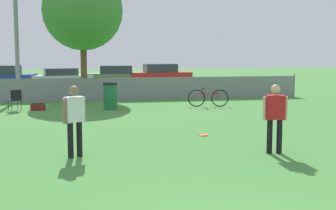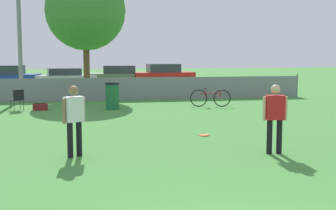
{
  "view_description": "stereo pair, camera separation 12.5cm",
  "coord_description": "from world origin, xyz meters",
  "px_view_note": "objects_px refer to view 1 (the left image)",
  "views": [
    {
      "loc": [
        -1.98,
        -4.85,
        2.37
      ],
      "look_at": [
        0.26,
        6.46,
        1.05
      ],
      "focal_mm": 50.0,
      "sensor_mm": 36.0,
      "label": 1
    },
    {
      "loc": [
        -1.85,
        -4.87,
        2.37
      ],
      "look_at": [
        0.26,
        6.46,
        1.05
      ],
      "focal_mm": 50.0,
      "sensor_mm": 36.0,
      "label": 2
    }
  ],
  "objects_px": {
    "folding_chair_sideline": "(15,98)",
    "tree_near_pole": "(83,10)",
    "gear_bag_sideline": "(38,107)",
    "parked_car_olive": "(116,76)",
    "player_receiver_white": "(74,116)",
    "bicycle_sideline": "(208,98)",
    "parked_car_silver": "(61,78)",
    "parked_car_blue": "(1,77)",
    "frisbee_disc": "(203,135)",
    "trash_bin": "(110,96)",
    "parked_car_red": "(160,75)",
    "player_defender_red": "(275,114)"
  },
  "relations": [
    {
      "from": "player_defender_red",
      "to": "bicycle_sideline",
      "type": "bearing_deg",
      "value": 92.8
    },
    {
      "from": "tree_near_pole",
      "to": "parked_car_olive",
      "type": "bearing_deg",
      "value": 72.96
    },
    {
      "from": "tree_near_pole",
      "to": "gear_bag_sideline",
      "type": "relative_size",
      "value": 11.33
    },
    {
      "from": "tree_near_pole",
      "to": "frisbee_disc",
      "type": "relative_size",
      "value": 22.87
    },
    {
      "from": "parked_car_olive",
      "to": "folding_chair_sideline",
      "type": "bearing_deg",
      "value": -106.55
    },
    {
      "from": "folding_chair_sideline",
      "to": "frisbee_disc",
      "type": "bearing_deg",
      "value": 103.64
    },
    {
      "from": "parked_car_blue",
      "to": "parked_car_olive",
      "type": "relative_size",
      "value": 1.05
    },
    {
      "from": "tree_near_pole",
      "to": "parked_car_blue",
      "type": "bearing_deg",
      "value": 125.71
    },
    {
      "from": "parked_car_red",
      "to": "parked_car_blue",
      "type": "bearing_deg",
      "value": 177.79
    },
    {
      "from": "parked_car_red",
      "to": "parked_car_silver",
      "type": "bearing_deg",
      "value": 177.43
    },
    {
      "from": "parked_car_red",
      "to": "parked_car_olive",
      "type": "bearing_deg",
      "value": 170.62
    },
    {
      "from": "player_defender_red",
      "to": "folding_chair_sideline",
      "type": "distance_m",
      "value": 11.74
    },
    {
      "from": "parked_car_olive",
      "to": "trash_bin",
      "type": "bearing_deg",
      "value": -90.43
    },
    {
      "from": "trash_bin",
      "to": "parked_car_blue",
      "type": "bearing_deg",
      "value": 115.91
    },
    {
      "from": "gear_bag_sideline",
      "to": "parked_car_olive",
      "type": "xyz_separation_m",
      "value": [
        4.28,
        12.71,
        0.55
      ]
    },
    {
      "from": "parked_car_red",
      "to": "player_defender_red",
      "type": "bearing_deg",
      "value": -95.84
    },
    {
      "from": "gear_bag_sideline",
      "to": "parked_car_red",
      "type": "xyz_separation_m",
      "value": [
        7.27,
        12.35,
        0.61
      ]
    },
    {
      "from": "gear_bag_sideline",
      "to": "parked_car_blue",
      "type": "relative_size",
      "value": 0.13
    },
    {
      "from": "player_receiver_white",
      "to": "bicycle_sideline",
      "type": "distance_m",
      "value": 10.44
    },
    {
      "from": "player_receiver_white",
      "to": "frisbee_disc",
      "type": "bearing_deg",
      "value": -0.55
    },
    {
      "from": "folding_chair_sideline",
      "to": "trash_bin",
      "type": "bearing_deg",
      "value": 148.22
    },
    {
      "from": "folding_chair_sideline",
      "to": "trash_bin",
      "type": "xyz_separation_m",
      "value": [
        3.79,
        -0.31,
        0.06
      ]
    },
    {
      "from": "player_receiver_white",
      "to": "parked_car_olive",
      "type": "bearing_deg",
      "value": 52.12
    },
    {
      "from": "tree_near_pole",
      "to": "folding_chair_sideline",
      "type": "bearing_deg",
      "value": -119.18
    },
    {
      "from": "bicycle_sideline",
      "to": "player_receiver_white",
      "type": "bearing_deg",
      "value": -112.15
    },
    {
      "from": "tree_near_pole",
      "to": "gear_bag_sideline",
      "type": "xyz_separation_m",
      "value": [
        -1.96,
        -5.12,
        -4.33
      ]
    },
    {
      "from": "trash_bin",
      "to": "player_receiver_white",
      "type": "bearing_deg",
      "value": -99.38
    },
    {
      "from": "frisbee_disc",
      "to": "parked_car_silver",
      "type": "xyz_separation_m",
      "value": [
        -4.49,
        19.21,
        0.62
      ]
    },
    {
      "from": "gear_bag_sideline",
      "to": "parked_car_silver",
      "type": "bearing_deg",
      "value": 87.41
    },
    {
      "from": "player_receiver_white",
      "to": "parked_car_silver",
      "type": "bearing_deg",
      "value": 61.98
    },
    {
      "from": "player_receiver_white",
      "to": "parked_car_silver",
      "type": "distance_m",
      "value": 21.29
    },
    {
      "from": "gear_bag_sideline",
      "to": "parked_car_silver",
      "type": "xyz_separation_m",
      "value": [
        0.56,
        12.35,
        0.5
      ]
    },
    {
      "from": "frisbee_disc",
      "to": "bicycle_sideline",
      "type": "relative_size",
      "value": 0.16
    },
    {
      "from": "player_receiver_white",
      "to": "folding_chair_sideline",
      "type": "bearing_deg",
      "value": 74.27
    },
    {
      "from": "parked_car_blue",
      "to": "frisbee_disc",
      "type": "bearing_deg",
      "value": -57.22
    },
    {
      "from": "bicycle_sideline",
      "to": "parked_car_red",
      "type": "bearing_deg",
      "value": 99.94
    },
    {
      "from": "player_defender_red",
      "to": "parked_car_olive",
      "type": "distance_m",
      "value": 22.21
    },
    {
      "from": "player_receiver_white",
      "to": "trash_bin",
      "type": "distance_m",
      "value": 8.77
    },
    {
      "from": "player_receiver_white",
      "to": "parked_car_silver",
      "type": "xyz_separation_m",
      "value": [
        -0.92,
        21.27,
        -0.3
      ]
    },
    {
      "from": "bicycle_sideline",
      "to": "parked_car_olive",
      "type": "height_order",
      "value": "parked_car_olive"
    },
    {
      "from": "folding_chair_sideline",
      "to": "tree_near_pole",
      "type": "bearing_deg",
      "value": -146.23
    },
    {
      "from": "parked_car_silver",
      "to": "tree_near_pole",
      "type": "bearing_deg",
      "value": -87.39
    },
    {
      "from": "frisbee_disc",
      "to": "folding_chair_sideline",
      "type": "height_order",
      "value": "folding_chair_sideline"
    },
    {
      "from": "gear_bag_sideline",
      "to": "parked_car_silver",
      "type": "height_order",
      "value": "parked_car_silver"
    },
    {
      "from": "tree_near_pole",
      "to": "player_defender_red",
      "type": "relative_size",
      "value": 4.04
    },
    {
      "from": "player_defender_red",
      "to": "frisbee_disc",
      "type": "relative_size",
      "value": 5.66
    },
    {
      "from": "parked_car_silver",
      "to": "parked_car_blue",
      "type": "bearing_deg",
      "value": 172.72
    },
    {
      "from": "folding_chair_sideline",
      "to": "parked_car_red",
      "type": "relative_size",
      "value": 0.2
    },
    {
      "from": "parked_car_blue",
      "to": "parked_car_red",
      "type": "xyz_separation_m",
      "value": [
        10.47,
        0.07,
        0.03
      ]
    },
    {
      "from": "player_defender_red",
      "to": "parked_car_red",
      "type": "height_order",
      "value": "player_defender_red"
    }
  ]
}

